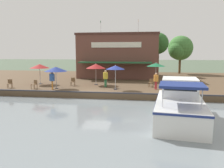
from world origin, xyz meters
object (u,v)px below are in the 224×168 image
cafe_chair_back_row_seat (10,83)px  cafe_chair_mid_patio (73,81)px  cafe_chair_beside_entrance (35,84)px  tree_upstream_bank (180,49)px  motorboat_nearest_quay (179,103)px  cafe_chair_far_corner_seat (151,82)px  waterfront_restaurant (119,56)px  person_at_quay_edge (52,78)px  patio_umbrella_mid_patio_left (96,66)px  patio_umbrella_mid_patio_right (40,66)px  tree_downstream_bank (157,44)px  person_near_entrance (156,79)px  patio_umbrella_by_entrance (56,69)px  person_mid_patio (106,76)px  patio_umbrella_near_quay_edge (115,67)px  patio_umbrella_back_row (156,65)px

cafe_chair_back_row_seat → cafe_chair_mid_patio: size_ratio=1.00×
cafe_chair_beside_entrance → tree_upstream_bank: 24.85m
motorboat_nearest_quay → cafe_chair_far_corner_seat: bearing=-170.6°
waterfront_restaurant → cafe_chair_mid_patio: size_ratio=13.20×
cafe_chair_back_row_seat → tree_upstream_bank: bearing=132.9°
person_at_quay_edge → cafe_chair_beside_entrance: bearing=-99.0°
patio_umbrella_mid_patio_left → cafe_chair_back_row_seat: patio_umbrella_mid_patio_left is taller
patio_umbrella_mid_patio_right → tree_downstream_bank: tree_downstream_bank is taller
person_near_entrance → tree_downstream_bank: tree_downstream_bank is taller
patio_umbrella_by_entrance → person_at_quay_edge: (0.62, -0.16, -0.83)m
cafe_chair_back_row_seat → person_near_entrance: bearing=94.4°
waterfront_restaurant → cafe_chair_back_row_seat: bearing=-38.9°
patio_umbrella_mid_patio_right → cafe_chair_back_row_seat: patio_umbrella_mid_patio_right is taller
person_mid_patio → person_near_entrance: (0.80, 5.12, -0.10)m
patio_umbrella_near_quay_edge → tree_upstream_bank: (-17.51, 8.57, 2.05)m
waterfront_restaurant → cafe_chair_back_row_seat: waterfront_restaurant is taller
person_mid_patio → person_at_quay_edge: (2.37, -4.82, 0.01)m
patio_umbrella_by_entrance → patio_umbrella_mid_patio_left: bearing=132.9°
cafe_chair_beside_entrance → person_near_entrance: bearing=96.0°
cafe_chair_far_corner_seat → person_near_entrance: size_ratio=0.52×
patio_umbrella_mid_patio_right → cafe_chair_mid_patio: (0.55, 4.05, -1.56)m
cafe_chair_beside_entrance → tree_upstream_bank: (-18.10, 16.62, 3.72)m
motorboat_nearest_quay → patio_umbrella_mid_patio_right: bearing=-123.6°
cafe_chair_far_corner_seat → tree_upstream_bank: bearing=161.7°
waterfront_restaurant → cafe_chair_back_row_seat: 15.88m
patio_umbrella_back_row → patio_umbrella_by_entrance: size_ratio=1.11×
waterfront_restaurant → tree_downstream_bank: waterfront_restaurant is taller
patio_umbrella_mid_patio_right → motorboat_nearest_quay: size_ratio=0.30×
patio_umbrella_near_quay_edge → cafe_chair_beside_entrance: bearing=-85.8°
patio_umbrella_mid_patio_left → person_mid_patio: 2.12m
patio_umbrella_back_row → tree_upstream_bank: tree_upstream_bank is taller
patio_umbrella_by_entrance → cafe_chair_far_corner_seat: size_ratio=2.62×
patio_umbrella_back_row → tree_downstream_bank: tree_downstream_bank is taller
patio_umbrella_by_entrance → tree_upstream_bank: 23.05m
tree_downstream_bank → cafe_chair_back_row_seat: bearing=-46.1°
cafe_chair_mid_patio → motorboat_nearest_quay: size_ratio=0.11×
person_mid_patio → patio_umbrella_by_entrance: bearing=-69.4°
cafe_chair_far_corner_seat → patio_umbrella_mid_patio_left: bearing=-96.4°
tree_upstream_bank → cafe_chair_beside_entrance: bearing=-42.5°
patio_umbrella_mid_patio_right → person_at_quay_edge: patio_umbrella_mid_patio_right is taller
patio_umbrella_back_row → tree_upstream_bank: bearing=161.8°
tree_upstream_bank → patio_umbrella_mid_patio_right: bearing=-49.3°
patio_umbrella_by_entrance → person_near_entrance: bearing=95.6°
waterfront_restaurant → person_mid_patio: waterfront_restaurant is taller
cafe_chair_far_corner_seat → person_mid_patio: 4.80m
patio_umbrella_back_row → patio_umbrella_mid_patio_left: bearing=-83.1°
patio_umbrella_mid_patio_left → person_near_entrance: 6.87m
waterfront_restaurant → cafe_chair_back_row_seat: size_ratio=13.20×
patio_umbrella_near_quay_edge → tree_downstream_bank: size_ratio=0.36×
waterfront_restaurant → person_mid_patio: bearing=-1.4°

